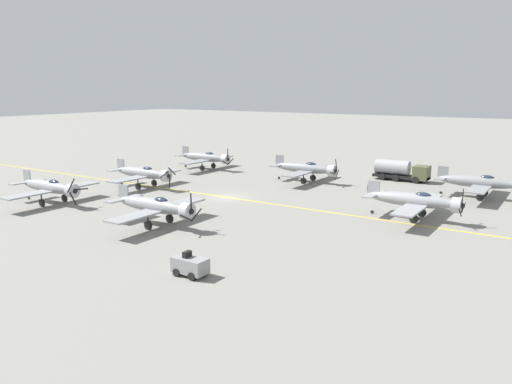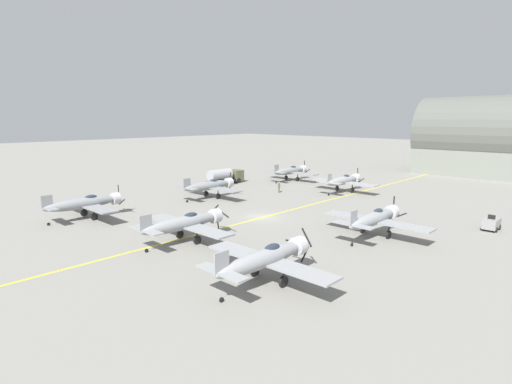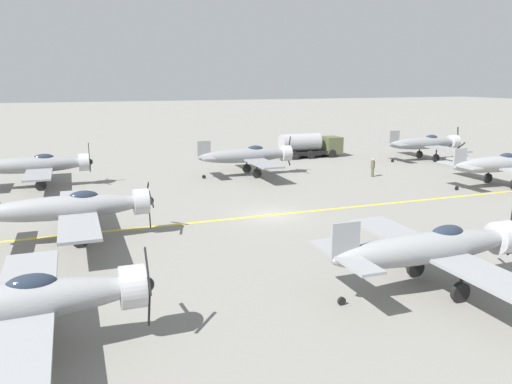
# 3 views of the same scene
# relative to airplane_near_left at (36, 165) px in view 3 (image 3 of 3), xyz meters

# --- Properties ---
(ground_plane) EXTENTS (400.00, 400.00, 0.00)m
(ground_plane) POSITION_rel_airplane_near_left_xyz_m (15.78, 16.01, -2.01)
(ground_plane) COLOR gray
(taxiway_stripe) EXTENTS (0.30, 160.00, 0.01)m
(taxiway_stripe) POSITION_rel_airplane_near_left_xyz_m (15.78, 16.01, -2.01)
(taxiway_stripe) COLOR yellow
(taxiway_stripe) RESTS_ON ground
(airplane_near_left) EXTENTS (12.00, 9.98, 3.80)m
(airplane_near_left) POSITION_rel_airplane_near_left_xyz_m (0.00, 0.00, 0.00)
(airplane_near_left) COLOR gray
(airplane_near_left) RESTS_ON ground
(airplane_far_left) EXTENTS (12.00, 9.98, 3.80)m
(airplane_far_left) POSITION_rel_airplane_near_left_xyz_m (-0.87, 42.48, 0.00)
(airplane_far_left) COLOR gray
(airplane_far_left) RESTS_ON ground
(airplane_mid_left) EXTENTS (12.00, 9.98, 3.75)m
(airplane_mid_left) POSITION_rel_airplane_near_left_xyz_m (1.14, 19.46, 0.00)
(airplane_mid_left) COLOR gray
(airplane_mid_left) RESTS_ON ground
(airplane_near_center) EXTENTS (12.00, 9.98, 3.65)m
(airplane_near_center) POSITION_rel_airplane_near_left_xyz_m (17.00, 2.84, 0.00)
(airplane_near_center) COLOR gray
(airplane_near_center) RESTS_ON ground
(airplane_far_center) EXTENTS (12.00, 9.98, 3.80)m
(airplane_far_center) POSITION_rel_airplane_near_left_xyz_m (13.79, 38.69, 0.00)
(airplane_far_center) COLOR #919496
(airplane_far_center) RESTS_ON ground
(airplane_mid_right) EXTENTS (12.00, 9.98, 3.80)m
(airplane_mid_right) POSITION_rel_airplane_near_left_xyz_m (30.20, 17.97, 0.00)
(airplane_mid_right) COLOR gray
(airplane_mid_right) RESTS_ON ground
(airplane_near_right) EXTENTS (12.00, 9.98, 3.65)m
(airplane_near_right) POSITION_rel_airplane_near_left_xyz_m (30.00, 0.81, 0.00)
(airplane_near_right) COLOR gray
(airplane_near_right) RESTS_ON ground
(fuel_tanker) EXTENTS (2.67, 8.00, 2.98)m
(fuel_tanker) POSITION_rel_airplane_near_left_xyz_m (-7.65, 30.62, -0.50)
(fuel_tanker) COLOR black
(fuel_tanker) RESTS_ON ground
(ground_crew_walking) EXTENTS (0.40, 0.40, 1.83)m
(ground_crew_walking) POSITION_rel_airplane_near_left_xyz_m (5.97, 30.72, -1.01)
(ground_crew_walking) COLOR #515638
(ground_crew_walking) RESTS_ON ground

